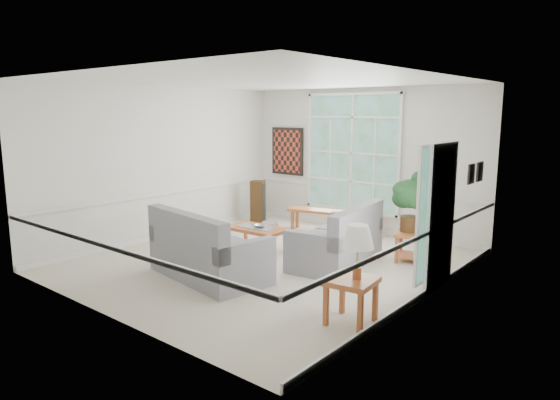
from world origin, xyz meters
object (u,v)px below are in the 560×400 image
object	(u,v)px
loveseat_front	(210,244)
end_table	(411,247)
coffee_table	(257,238)
side_table	(351,301)
loveseat_right	(336,234)

from	to	relation	value
loveseat_front	end_table	size ratio (longest dim) A/B	3.89
coffee_table	side_table	xyz separation A→B (m)	(3.06, -1.70, 0.07)
loveseat_front	side_table	distance (m)	2.59
end_table	side_table	bearing A→B (deg)	-79.01
side_table	end_table	bearing A→B (deg)	100.99
coffee_table	side_table	size ratio (longest dim) A/B	2.01
loveseat_right	loveseat_front	bearing A→B (deg)	-129.65
coffee_table	end_table	bearing A→B (deg)	22.04
loveseat_right	loveseat_front	xyz separation A→B (m)	(-1.11, -1.81, 0.03)
side_table	coffee_table	bearing A→B (deg)	150.87
coffee_table	side_table	distance (m)	3.50
coffee_table	side_table	bearing A→B (deg)	-30.89
coffee_table	loveseat_right	bearing A→B (deg)	5.68
end_table	loveseat_right	bearing A→B (deg)	-135.71
coffee_table	loveseat_front	bearing A→B (deg)	-75.24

